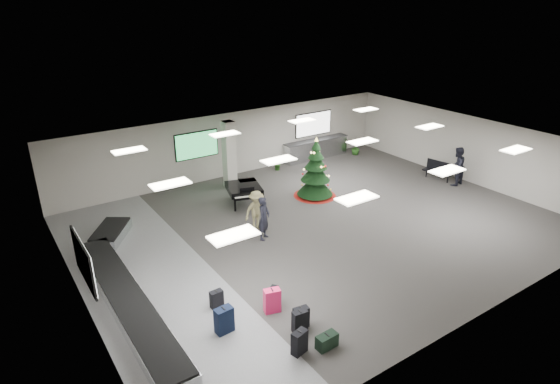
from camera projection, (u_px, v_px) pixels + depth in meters
ground at (320, 225)px, 18.62m from camera, size 18.00×18.00×0.00m
room_envelope at (304, 167)px, 18.02m from camera, size 18.02×14.02×3.21m
baggage_carousel at (123, 285)px, 14.42m from camera, size 2.28×9.71×0.43m
service_counter at (316, 149)px, 26.05m from camera, size 4.05×0.65×1.08m
suitcase_0 at (299, 342)px, 11.87m from camera, size 0.47×0.33×0.68m
suitcase_1 at (300, 321)px, 12.65m from camera, size 0.44×0.26×0.67m
pink_suitcase at (272, 301)px, 13.43m from camera, size 0.52×0.38×0.76m
suitcase_3 at (273, 296)px, 13.76m from camera, size 0.43×0.39×0.59m
navy_suitcase at (224, 320)px, 12.61m from camera, size 0.51×0.32×0.78m
green_duffel at (327, 341)px, 12.12m from camera, size 0.60×0.32×0.41m
suitcase_7 at (301, 318)px, 12.82m from camera, size 0.46×0.28×0.64m
suitcase_8 at (217, 299)px, 13.64m from camera, size 0.38×0.23×0.57m
christmas_tree at (315, 176)px, 21.00m from camera, size 1.95×1.95×2.78m
grand_piano at (244, 189)px, 20.21m from camera, size 1.79×2.08×1.01m
bench at (439, 170)px, 23.06m from camera, size 0.73×1.49×0.91m
traveler_a at (264, 218)px, 17.30m from camera, size 0.73×0.68×1.69m
traveler_b at (257, 210)px, 18.03m from camera, size 1.05×0.62×1.60m
traveler_bench at (457, 166)px, 22.23m from camera, size 1.00×0.82×1.89m
potted_plant_left at (278, 163)px, 24.37m from camera, size 0.53×0.50×0.76m
potted_plant_right at (356, 148)px, 26.70m from camera, size 0.62×0.62×0.84m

